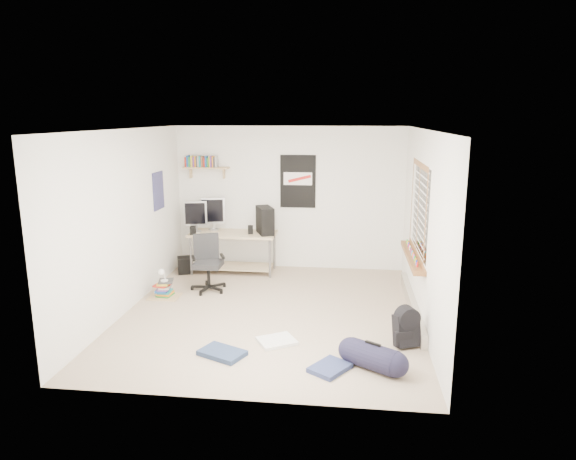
# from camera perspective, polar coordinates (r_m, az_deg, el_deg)

# --- Properties ---
(floor) EXTENTS (4.00, 4.50, 0.01)m
(floor) POSITION_cam_1_polar(r_m,az_deg,el_deg) (7.21, -1.93, -9.21)
(floor) COLOR gray
(floor) RESTS_ON ground
(ceiling) EXTENTS (4.00, 4.50, 0.01)m
(ceiling) POSITION_cam_1_polar(r_m,az_deg,el_deg) (6.69, -2.10, 11.16)
(ceiling) COLOR white
(ceiling) RESTS_ON ground
(back_wall) EXTENTS (4.00, 0.01, 2.50)m
(back_wall) POSITION_cam_1_polar(r_m,az_deg,el_deg) (9.04, 0.16, 3.55)
(back_wall) COLOR silver
(back_wall) RESTS_ON ground
(left_wall) EXTENTS (0.01, 4.50, 2.50)m
(left_wall) POSITION_cam_1_polar(r_m,az_deg,el_deg) (7.41, -17.52, 0.94)
(left_wall) COLOR silver
(left_wall) RESTS_ON ground
(right_wall) EXTENTS (0.01, 4.50, 2.50)m
(right_wall) POSITION_cam_1_polar(r_m,az_deg,el_deg) (6.83, 14.85, 0.16)
(right_wall) COLOR silver
(right_wall) RESTS_ON ground
(desk) EXTENTS (1.61, 1.16, 0.67)m
(desk) POSITION_cam_1_polar(r_m,az_deg,el_deg) (8.96, -6.08, -2.39)
(desk) COLOR tan
(desk) RESTS_ON floor
(monitor_left) EXTENTS (0.39, 0.17, 0.42)m
(monitor_left) POSITION_cam_1_polar(r_m,az_deg,el_deg) (8.98, -10.17, 0.91)
(monitor_left) COLOR #949397
(monitor_left) RESTS_ON desk
(monitor_right) EXTENTS (0.42, 0.20, 0.45)m
(monitor_right) POSITION_cam_1_polar(r_m,az_deg,el_deg) (9.10, -8.28, 1.24)
(monitor_right) COLOR #A5A4A9
(monitor_right) RESTS_ON desk
(pc_tower) EXTENTS (0.38, 0.52, 0.49)m
(pc_tower) POSITION_cam_1_polar(r_m,az_deg,el_deg) (8.72, -2.57, 0.99)
(pc_tower) COLOR black
(pc_tower) RESTS_ON desk
(keyboard) EXTENTS (0.43, 0.16, 0.02)m
(keyboard) POSITION_cam_1_polar(r_m,az_deg,el_deg) (9.05, -8.64, -0.22)
(keyboard) COLOR black
(keyboard) RESTS_ON desk
(speaker_left) EXTENTS (0.09, 0.09, 0.17)m
(speaker_left) POSITION_cam_1_polar(r_m,az_deg,el_deg) (8.81, -10.52, -0.13)
(speaker_left) COLOR black
(speaker_left) RESTS_ON desk
(speaker_right) EXTENTS (0.10, 0.10, 0.17)m
(speaker_right) POSITION_cam_1_polar(r_m,az_deg,el_deg) (8.75, -4.19, -0.05)
(speaker_right) COLOR black
(speaker_right) RESTS_ON desk
(office_chair) EXTENTS (0.75, 0.75, 0.88)m
(office_chair) POSITION_cam_1_polar(r_m,az_deg,el_deg) (8.04, -8.87, -3.31)
(office_chair) COLOR #232426
(office_chair) RESTS_ON floor
(wall_shelf) EXTENTS (0.80, 0.22, 0.24)m
(wall_shelf) POSITION_cam_1_polar(r_m,az_deg,el_deg) (9.14, -9.05, 6.85)
(wall_shelf) COLOR tan
(wall_shelf) RESTS_ON back_wall
(poster_back_wall) EXTENTS (0.62, 0.03, 0.92)m
(poster_back_wall) POSITION_cam_1_polar(r_m,az_deg,el_deg) (8.96, 1.10, 5.41)
(poster_back_wall) COLOR black
(poster_back_wall) RESTS_ON back_wall
(poster_left_wall) EXTENTS (0.02, 0.42, 0.60)m
(poster_left_wall) POSITION_cam_1_polar(r_m,az_deg,el_deg) (8.45, -14.21, 4.25)
(poster_left_wall) COLOR navy
(poster_left_wall) RESTS_ON left_wall
(window) EXTENTS (0.10, 1.50, 1.26)m
(window) POSITION_cam_1_polar(r_m,az_deg,el_deg) (7.08, 14.17, 2.27)
(window) COLOR brown
(window) RESTS_ON right_wall
(baseboard_heater) EXTENTS (0.08, 2.50, 0.18)m
(baseboard_heater) POSITION_cam_1_polar(r_m,az_deg,el_deg) (7.44, 13.64, -8.09)
(baseboard_heater) COLOR #B7B2A8
(baseboard_heater) RESTS_ON floor
(backpack) EXTENTS (0.35, 0.32, 0.38)m
(backpack) POSITION_cam_1_polar(r_m,az_deg,el_deg) (6.32, 13.02, -10.79)
(backpack) COLOR black
(backpack) RESTS_ON floor
(duffel_bag) EXTENTS (0.39, 0.39, 0.56)m
(duffel_bag) POSITION_cam_1_polar(r_m,az_deg,el_deg) (5.75, 9.37, -13.74)
(duffel_bag) COLOR black
(duffel_bag) RESTS_ON floor
(tshirt) EXTENTS (0.55, 0.52, 0.04)m
(tshirt) POSITION_cam_1_polar(r_m,az_deg,el_deg) (6.32, -1.26, -12.22)
(tshirt) COLOR silver
(tshirt) RESTS_ON floor
(jeans_a) EXTENTS (0.59, 0.50, 0.06)m
(jeans_a) POSITION_cam_1_polar(r_m,az_deg,el_deg) (6.06, -7.33, -13.39)
(jeans_a) COLOR #22314E
(jeans_a) RESTS_ON floor
(jeans_b) EXTENTS (0.50, 0.53, 0.05)m
(jeans_b) POSITION_cam_1_polar(r_m,az_deg,el_deg) (5.72, 4.68, -15.02)
(jeans_b) COLOR navy
(jeans_b) RESTS_ON floor
(book_stack) EXTENTS (0.57, 0.53, 0.31)m
(book_stack) POSITION_cam_1_polar(r_m,az_deg,el_deg) (7.96, -13.62, -6.23)
(book_stack) COLOR brown
(book_stack) RESTS_ON floor
(desk_lamp) EXTENTS (0.13, 0.19, 0.18)m
(desk_lamp) POSITION_cam_1_polar(r_m,az_deg,el_deg) (7.87, -13.62, -4.70)
(desk_lamp) COLOR silver
(desk_lamp) RESTS_ON book_stack
(subwoofer) EXTENTS (0.32, 0.32, 0.28)m
(subwoofer) POSITION_cam_1_polar(r_m,az_deg,el_deg) (9.08, -11.35, -3.84)
(subwoofer) COLOR black
(subwoofer) RESTS_ON floor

